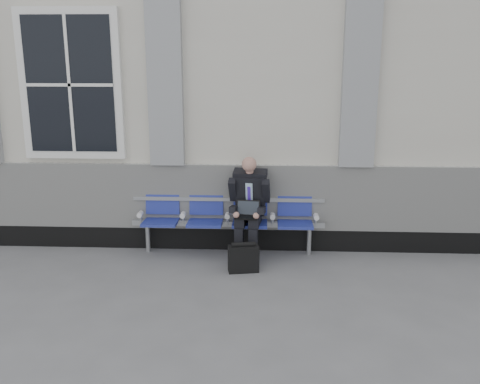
{
  "coord_description": "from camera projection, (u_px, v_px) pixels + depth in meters",
  "views": [
    {
      "loc": [
        2.91,
        -5.55,
        2.66
      ],
      "look_at": [
        2.6,
        0.9,
        0.97
      ],
      "focal_mm": 40.0,
      "sensor_mm": 36.0,
      "label": 1
    }
  ],
  "objects": [
    {
      "name": "bench",
      "position": [
        228.0,
        214.0,
        7.2
      ],
      "size": [
        2.6,
        0.47,
        0.91
      ],
      "color": "#9EA0A3",
      "rests_on": "ground"
    },
    {
      "name": "briefcase",
      "position": [
        243.0,
        258.0,
        6.65
      ],
      "size": [
        0.4,
        0.22,
        0.39
      ],
      "color": "black",
      "rests_on": "ground"
    },
    {
      "name": "station_building",
      "position": [
        92.0,
        79.0,
        8.97
      ],
      "size": [
        14.4,
        4.4,
        4.49
      ],
      "color": "beige",
      "rests_on": "ground"
    },
    {
      "name": "businessman",
      "position": [
        249.0,
        203.0,
        7.01
      ],
      "size": [
        0.55,
        0.74,
        1.36
      ],
      "color": "black",
      "rests_on": "ground"
    },
    {
      "name": "ground",
      "position": [
        12.0,
        290.0,
        6.17
      ],
      "size": [
        70.0,
        70.0,
        0.0
      ],
      "primitive_type": "plane",
      "color": "slate",
      "rests_on": "ground"
    }
  ]
}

